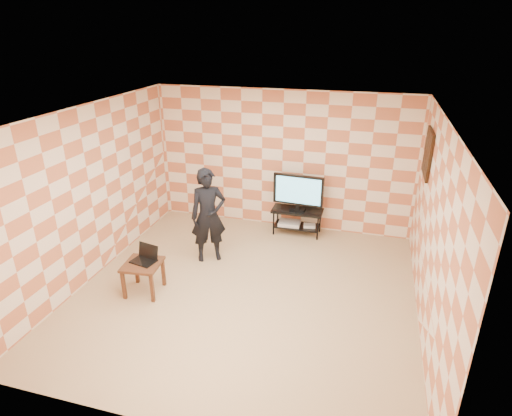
# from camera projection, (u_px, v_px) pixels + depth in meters

# --- Properties ---
(floor) EXTENTS (5.00, 5.00, 0.00)m
(floor) POSITION_uv_depth(u_px,v_px,m) (246.00, 292.00, 6.55)
(floor) COLOR tan
(floor) RESTS_ON ground
(wall_back) EXTENTS (5.00, 0.02, 2.70)m
(wall_back) POSITION_uv_depth(u_px,v_px,m) (282.00, 161.00, 8.22)
(wall_back) COLOR beige
(wall_back) RESTS_ON ground
(wall_front) EXTENTS (5.00, 0.02, 2.70)m
(wall_front) POSITION_uv_depth(u_px,v_px,m) (163.00, 320.00, 3.80)
(wall_front) COLOR beige
(wall_front) RESTS_ON ground
(wall_left) EXTENTS (0.02, 5.00, 2.70)m
(wall_left) POSITION_uv_depth(u_px,v_px,m) (91.00, 194.00, 6.63)
(wall_left) COLOR beige
(wall_left) RESTS_ON ground
(wall_right) EXTENTS (0.02, 5.00, 2.70)m
(wall_right) POSITION_uv_depth(u_px,v_px,m) (434.00, 233.00, 5.40)
(wall_right) COLOR beige
(wall_right) RESTS_ON ground
(ceiling) EXTENTS (5.00, 5.00, 0.02)m
(ceiling) POSITION_uv_depth(u_px,v_px,m) (243.00, 115.00, 5.48)
(ceiling) COLOR white
(ceiling) RESTS_ON wall_back
(wall_art) EXTENTS (0.04, 0.72, 0.72)m
(wall_art) POSITION_uv_depth(u_px,v_px,m) (428.00, 154.00, 6.54)
(wall_art) COLOR black
(wall_art) RESTS_ON wall_right
(tv_stand) EXTENTS (0.97, 0.44, 0.50)m
(tv_stand) POSITION_uv_depth(u_px,v_px,m) (297.00, 216.00, 8.24)
(tv_stand) COLOR black
(tv_stand) RESTS_ON floor
(tv) EXTENTS (0.96, 0.20, 0.70)m
(tv) POSITION_uv_depth(u_px,v_px,m) (298.00, 191.00, 8.03)
(tv) COLOR black
(tv) RESTS_ON tv_stand
(dvd_player) EXTENTS (0.43, 0.31, 0.07)m
(dvd_player) POSITION_uv_depth(u_px,v_px,m) (289.00, 223.00, 8.32)
(dvd_player) COLOR silver
(dvd_player) RESTS_ON tv_stand
(game_console) EXTENTS (0.24, 0.19, 0.05)m
(game_console) POSITION_uv_depth(u_px,v_px,m) (309.00, 226.00, 8.23)
(game_console) COLOR silver
(game_console) RESTS_ON tv_stand
(side_table) EXTENTS (0.58, 0.58, 0.50)m
(side_table) POSITION_uv_depth(u_px,v_px,m) (143.00, 268.00, 6.39)
(side_table) COLOR #3C1C11
(side_table) RESTS_ON floor
(laptop) EXTENTS (0.41, 0.35, 0.24)m
(laptop) POSITION_uv_depth(u_px,v_px,m) (145.00, 257.00, 6.41)
(laptop) COLOR black
(laptop) RESTS_ON side_table
(person) EXTENTS (0.71, 0.63, 1.63)m
(person) POSITION_uv_depth(u_px,v_px,m) (208.00, 216.00, 7.17)
(person) COLOR black
(person) RESTS_ON floor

